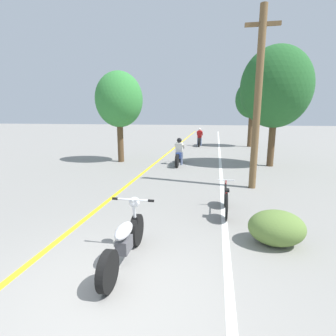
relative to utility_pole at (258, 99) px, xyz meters
The scene contains 12 objects.
ground_plane 7.55m from the utility_pole, 113.55° to the right, with size 120.00×120.00×0.00m, color gray.
lane_stripe_center 8.52m from the utility_pole, 124.10° to the left, with size 0.14×48.00×0.01m, color yellow.
lane_stripe_edge 7.33m from the utility_pole, 99.01° to the left, with size 0.14×48.00×0.01m, color white.
utility_pole is the anchor object (origin of this frame).
roadside_tree_right_near 4.57m from the utility_pole, 72.02° to the left, with size 3.32×2.99×5.72m.
roadside_tree_right_far 12.45m from the utility_pole, 83.94° to the left, with size 2.51×2.26×5.14m.
roadside_tree_left 7.63m from the utility_pole, 147.21° to the left, with size 2.51×2.26×4.76m.
roadside_bush 4.99m from the utility_pole, 90.95° to the right, with size 1.10×0.88×0.70m.
motorcycle_foreground 6.60m from the utility_pole, 117.61° to the right, with size 0.81×2.05×1.02m.
motorcycle_rider_lead 5.56m from the utility_pole, 129.49° to the left, with size 0.50×2.18×1.38m.
motorcycle_rider_far 12.78m from the utility_pole, 102.19° to the left, with size 0.50×2.04×1.46m.
bicycle_parked 3.90m from the utility_pole, 110.78° to the right, with size 0.44×1.68×0.80m.
Camera 1 is at (1.44, -3.03, 2.57)m, focal length 28.00 mm.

